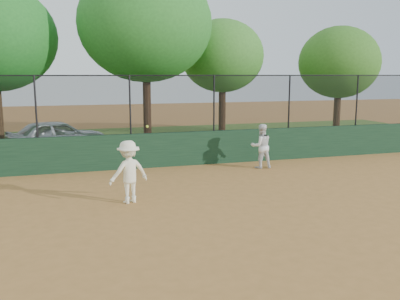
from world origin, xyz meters
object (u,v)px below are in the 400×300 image
object	(u,v)px
tree_2	(145,24)
tree_3	(223,56)
tree_4	(339,63)
parked_car	(57,136)
player_main	(129,172)
player_second	(261,146)

from	to	relation	value
tree_2	tree_3	xyz separation A→B (m)	(4.22, 1.73, -1.27)
tree_3	tree_4	distance (m)	5.87
parked_car	tree_2	bearing A→B (deg)	-102.74
player_main	tree_2	size ratio (longest dim) A/B	0.25
player_main	tree_3	bearing A→B (deg)	59.08
tree_3	player_main	bearing A→B (deg)	-120.92
parked_car	tree_3	bearing A→B (deg)	-94.35
tree_2	tree_4	world-z (taller)	tree_2
parked_car	tree_2	distance (m)	6.13
player_main	tree_2	bearing A→B (deg)	76.48
player_second	tree_3	xyz separation A→B (m)	(1.36, 7.70, 3.36)
tree_3	tree_4	xyz separation A→B (m)	(5.53, -1.94, -0.33)
parked_car	tree_4	distance (m)	14.01
player_second	tree_3	world-z (taller)	tree_3
parked_car	player_main	bearing A→B (deg)	172.43
tree_4	tree_2	bearing A→B (deg)	178.82
player_main	tree_4	xyz separation A→B (m)	(11.89, 8.67, 3.00)
player_second	player_main	world-z (taller)	player_main
player_second	tree_2	xyz separation A→B (m)	(-2.86, 5.97, 4.62)
tree_2	tree_3	bearing A→B (deg)	22.33
parked_car	player_second	bearing A→B (deg)	-148.61
tree_4	player_second	bearing A→B (deg)	-140.10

